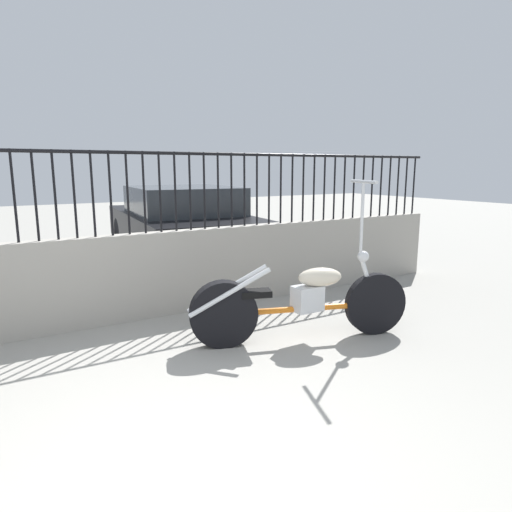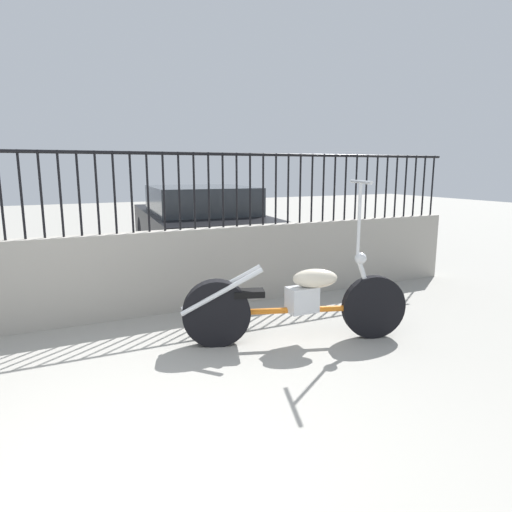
{
  "view_description": "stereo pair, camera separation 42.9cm",
  "coord_description": "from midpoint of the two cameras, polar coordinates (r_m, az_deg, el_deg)",
  "views": [
    {
      "loc": [
        -0.61,
        -2.12,
        1.62
      ],
      "look_at": [
        1.82,
        1.93,
        0.7
      ],
      "focal_mm": 32.0,
      "sensor_mm": 36.0,
      "label": 1
    },
    {
      "loc": [
        -0.24,
        -2.32,
        1.62
      ],
      "look_at": [
        1.82,
        1.93,
        0.7
      ],
      "focal_mm": 32.0,
      "sensor_mm": 36.0,
      "label": 2
    }
  ],
  "objects": [
    {
      "name": "fence_railing",
      "position": [
        4.88,
        -26.32,
        8.34
      ],
      "size": [
        10.25,
        0.04,
        0.86
      ],
      "color": "black",
      "rests_on": "low_wall"
    },
    {
      "name": "low_wall",
      "position": [
        5.01,
        -25.33,
        -3.4
      ],
      "size": [
        10.25,
        0.18,
        0.93
      ],
      "color": "#9E998E",
      "rests_on": "ground_plane"
    },
    {
      "name": "car_black",
      "position": [
        8.31,
        -10.83,
        4.17
      ],
      "size": [
        2.26,
        4.37,
        1.29
      ],
      "rotation": [
        0.0,
        0.0,
        1.47
      ],
      "color": "black",
      "rests_on": "ground_plane"
    },
    {
      "name": "motorcycle_orange",
      "position": [
        4.29,
        1.51,
        -5.86
      ],
      "size": [
        2.06,
        0.86,
        1.51
      ],
      "rotation": [
        0.0,
        0.0,
        -0.32
      ],
      "color": "black",
      "rests_on": "ground_plane"
    },
    {
      "name": "ground_plane",
      "position": [
        2.78,
        -18.08,
        -25.21
      ],
      "size": [
        40.0,
        40.0,
        0.0
      ],
      "primitive_type": "plane",
      "color": "gray"
    }
  ]
}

